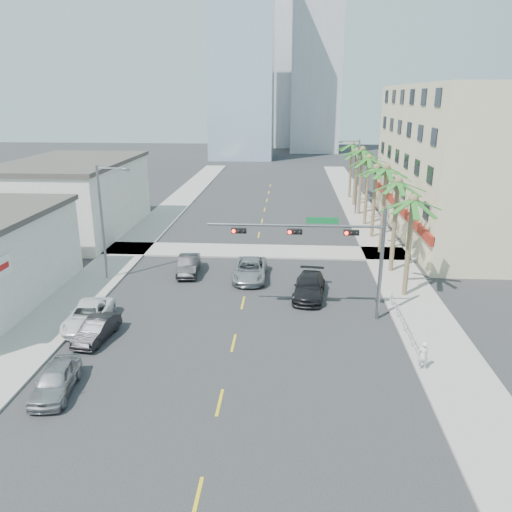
{
  "coord_description": "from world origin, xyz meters",
  "views": [
    {
      "loc": [
        3.11,
        -22.3,
        13.97
      ],
      "look_at": [
        0.93,
        9.98,
        3.5
      ],
      "focal_mm": 35.0,
      "sensor_mm": 36.0,
      "label": 1
    }
  ],
  "objects": [
    {
      "name": "car_lane_center",
      "position": [
        0.12,
        14.87,
        0.76
      ],
      "size": [
        2.53,
        5.47,
        1.52
      ],
      "primitive_type": "imported",
      "rotation": [
        0.0,
        0.0,
        0.0
      ],
      "color": "#AAABAF",
      "rests_on": "ground"
    },
    {
      "name": "palm_tree_6",
      "position": [
        11.6,
        43.2,
        7.08
      ],
      "size": [
        4.8,
        4.8,
        7.8
      ],
      "color": "brown",
      "rests_on": "ground"
    },
    {
      "name": "building_right",
      "position": [
        21.99,
        30.0,
        7.5
      ],
      "size": [
        15.25,
        28.0,
        15.0
      ],
      "color": "beige",
      "rests_on": "ground"
    },
    {
      "name": "palm_tree_3",
      "position": [
        11.6,
        27.6,
        7.08
      ],
      "size": [
        4.8,
        4.8,
        7.8
      ],
      "color": "brown",
      "rests_on": "ground"
    },
    {
      "name": "streetlight_left",
      "position": [
        -11.0,
        14.0,
        5.06
      ],
      "size": [
        2.55,
        0.25,
        9.0
      ],
      "color": "slate",
      "rests_on": "ground"
    },
    {
      "name": "sidewalk_cross",
      "position": [
        0.0,
        22.0,
        0.07
      ],
      "size": [
        80.0,
        4.0,
        0.15
      ],
      "primitive_type": "cube",
      "color": "gray",
      "rests_on": "ground"
    },
    {
      "name": "car_parked_mid",
      "position": [
        -8.18,
        3.92,
        0.65
      ],
      "size": [
        1.84,
        4.09,
        1.3
      ],
      "primitive_type": "imported",
      "rotation": [
        0.0,
        0.0,
        -0.12
      ],
      "color": "black",
      "rests_on": "ground"
    },
    {
      "name": "tower_far_left",
      "position": [
        -8.0,
        95.0,
        24.0
      ],
      "size": [
        14.0,
        14.0,
        48.0
      ],
      "primitive_type": "cube",
      "color": "#99B2C6",
      "rests_on": "ground"
    },
    {
      "name": "sidewalk_left",
      "position": [
        -12.0,
        20.0,
        0.07
      ],
      "size": [
        4.0,
        120.0,
        0.15
      ],
      "primitive_type": "cube",
      "color": "gray",
      "rests_on": "ground"
    },
    {
      "name": "building_left_far",
      "position": [
        -19.5,
        28.0,
        3.6
      ],
      "size": [
        11.0,
        18.0,
        7.2
      ],
      "primitive_type": "cube",
      "color": "beige",
      "rests_on": "ground"
    },
    {
      "name": "sidewalk_right",
      "position": [
        12.0,
        20.0,
        0.07
      ],
      "size": [
        4.0,
        120.0,
        0.15
      ],
      "primitive_type": "cube",
      "color": "gray",
      "rests_on": "ground"
    },
    {
      "name": "ground",
      "position": [
        0.0,
        0.0,
        0.0
      ],
      "size": [
        260.0,
        260.0,
        0.0
      ],
      "primitive_type": "plane",
      "color": "#262628",
      "rests_on": "ground"
    },
    {
      "name": "palm_tree_4",
      "position": [
        11.6,
        32.8,
        7.43
      ],
      "size": [
        4.8,
        4.8,
        8.16
      ],
      "color": "brown",
      "rests_on": "ground"
    },
    {
      "name": "palm_tree_5",
      "position": [
        11.6,
        38.0,
        7.78
      ],
      "size": [
        4.8,
        4.8,
        8.52
      ],
      "color": "brown",
      "rests_on": "ground"
    },
    {
      "name": "palm_tree_2",
      "position": [
        11.6,
        22.4,
        7.78
      ],
      "size": [
        4.8,
        4.8,
        8.52
      ],
      "color": "brown",
      "rests_on": "ground"
    },
    {
      "name": "pedestrian",
      "position": [
        10.3,
        1.54,
        0.93
      ],
      "size": [
        0.61,
        0.44,
        1.57
      ],
      "primitive_type": "imported",
      "rotation": [
        0.0,
        0.0,
        3.26
      ],
      "color": "white",
      "rests_on": "sidewalk_right"
    },
    {
      "name": "tower_far_right",
      "position": [
        9.0,
        110.0,
        30.0
      ],
      "size": [
        12.0,
        12.0,
        60.0
      ],
      "primitive_type": "cube",
      "color": "#ADADB2",
      "rests_on": "ground"
    },
    {
      "name": "car_lane_left",
      "position": [
        -5.0,
        15.76,
        0.74
      ],
      "size": [
        1.96,
        4.61,
        1.48
      ],
      "primitive_type": "imported",
      "rotation": [
        0.0,
        0.0,
        0.09
      ],
      "color": "black",
      "rests_on": "ground"
    },
    {
      "name": "tower_far_center",
      "position": [
        -3.0,
        125.0,
        21.0
      ],
      "size": [
        16.0,
        16.0,
        42.0
      ],
      "primitive_type": "cube",
      "color": "#ADADB2",
      "rests_on": "ground"
    },
    {
      "name": "traffic_signal_mast",
      "position": [
        5.78,
        7.95,
        5.06
      ],
      "size": [
        11.12,
        0.54,
        7.2
      ],
      "color": "slate",
      "rests_on": "ground"
    },
    {
      "name": "car_parked_near",
      "position": [
        -8.11,
        -1.71,
        0.72
      ],
      "size": [
        2.19,
        4.38,
        1.43
      ],
      "primitive_type": "imported",
      "rotation": [
        0.0,
        0.0,
        0.12
      ],
      "color": "#A2A2A6",
      "rests_on": "ground"
    },
    {
      "name": "car_lane_right",
      "position": [
        4.69,
        11.47,
        0.76
      ],
      "size": [
        2.72,
        5.44,
        1.52
      ],
      "primitive_type": "imported",
      "rotation": [
        0.0,
        0.0,
        -0.12
      ],
      "color": "black",
      "rests_on": "ground"
    },
    {
      "name": "palm_tree_7",
      "position": [
        11.6,
        48.4,
        7.43
      ],
      "size": [
        4.8,
        4.8,
        8.16
      ],
      "color": "brown",
      "rests_on": "ground"
    },
    {
      "name": "guardrail",
      "position": [
        10.3,
        6.0,
        0.67
      ],
      "size": [
        0.08,
        8.08,
        1.0
      ],
      "color": "silver",
      "rests_on": "ground"
    },
    {
      "name": "car_parked_far",
      "position": [
        -9.4,
        5.69,
        0.7
      ],
      "size": [
        2.71,
        5.21,
        1.4
      ],
      "primitive_type": "imported",
      "rotation": [
        0.0,
        0.0,
        0.08
      ],
      "color": "white",
      "rests_on": "ground"
    },
    {
      "name": "palm_tree_1",
      "position": [
        11.6,
        17.2,
        7.43
      ],
      "size": [
        4.8,
        4.8,
        8.16
      ],
      "color": "brown",
      "rests_on": "ground"
    },
    {
      "name": "palm_tree_0",
      "position": [
        11.6,
        12.0,
        7.08
      ],
      "size": [
        4.8,
        4.8,
        7.8
      ],
      "color": "brown",
      "rests_on": "ground"
    },
    {
      "name": "streetlight_right",
      "position": [
        11.0,
        38.0,
        5.06
      ],
      "size": [
        2.55,
        0.25,
        9.0
      ],
      "color": "slate",
      "rests_on": "ground"
    }
  ]
}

